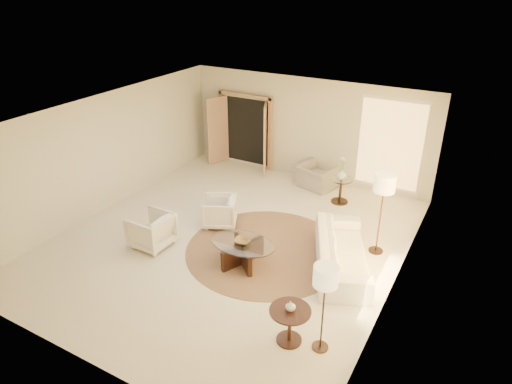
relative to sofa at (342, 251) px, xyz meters
The scene contains 18 objects.
room 2.65m from the sofa, behind, with size 7.04×8.04×2.83m.
windows_right 1.43m from the sofa, ahead, with size 0.10×6.40×2.40m, color #FFC866, non-canonical shape.
window_back_corner 3.84m from the sofa, 91.96° to the left, with size 1.70×0.10×2.40m, color #FFC866, non-canonical shape.
curtains_right 1.55m from the sofa, 37.91° to the left, with size 0.06×5.20×2.60m, color beige, non-canonical shape.
french_doors 5.66m from the sofa, 140.42° to the left, with size 1.95×0.66×2.16m.
area_rug 1.63m from the sofa, behind, with size 3.40×3.40×0.01m, color #462E1F.
sofa is the anchor object (origin of this frame).
armchair_left 3.02m from the sofa, behind, with size 0.74×0.69×0.76m, color white.
armchair_right 3.99m from the sofa, 161.85° to the right, with size 0.79×0.74×0.82m, color white.
accent_chair 3.65m from the sofa, 120.16° to the left, with size 0.98×0.64×0.85m, color gray.
coffee_table 1.96m from the sofa, 153.37° to the right, with size 1.58×1.58×0.49m.
end_table 2.36m from the sofa, 90.48° to the right, with size 0.66×0.66×0.62m.
side_table 2.82m from the sofa, 110.14° to the left, with size 0.56×0.56×0.65m.
floor_lamp_near 1.52m from the sofa, 61.27° to the left, with size 0.43×0.43×1.78m.
floor_lamp_far 2.50m from the sofa, 78.15° to the right, with size 0.37×0.37×1.54m.
bowl 1.97m from the sofa, 153.37° to the right, with size 0.32×0.32×0.08m, color brown.
end_vase 2.38m from the sofa, 90.48° to the right, with size 0.16×0.16×0.17m, color silver.
side_vase 2.85m from the sofa, 110.14° to the left, with size 0.24×0.24×0.25m, color silver.
Camera 1 is at (4.63, -7.19, 5.37)m, focal length 32.00 mm.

